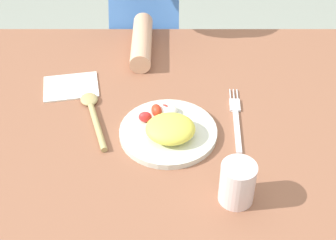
% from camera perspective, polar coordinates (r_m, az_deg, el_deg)
% --- Properties ---
extents(dining_table, '(1.40, 0.81, 0.75)m').
position_cam_1_polar(dining_table, '(1.20, 1.62, -3.35)').
color(dining_table, brown).
rests_on(dining_table, ground_plane).
extents(plate, '(0.22, 0.22, 0.06)m').
position_cam_1_polar(plate, '(1.09, 0.03, -1.08)').
color(plate, silver).
rests_on(plate, dining_table).
extents(fork, '(0.03, 0.22, 0.01)m').
position_cam_1_polar(fork, '(1.15, 7.83, 0.12)').
color(fork, silver).
rests_on(fork, dining_table).
extents(spoon, '(0.09, 0.21, 0.01)m').
position_cam_1_polar(spoon, '(1.16, -8.64, 0.80)').
color(spoon, tan).
rests_on(spoon, dining_table).
extents(drinking_cup, '(0.07, 0.07, 0.09)m').
position_cam_1_polar(drinking_cup, '(0.95, 7.98, -7.20)').
color(drinking_cup, silver).
rests_on(drinking_cup, dining_table).
extents(person, '(0.22, 0.47, 1.05)m').
position_cam_1_polar(person, '(1.67, -2.49, 6.62)').
color(person, '#494F6B').
rests_on(person, ground_plane).
extents(napkin, '(0.15, 0.13, 0.00)m').
position_cam_1_polar(napkin, '(1.26, -11.15, 3.79)').
color(napkin, white).
rests_on(napkin, dining_table).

